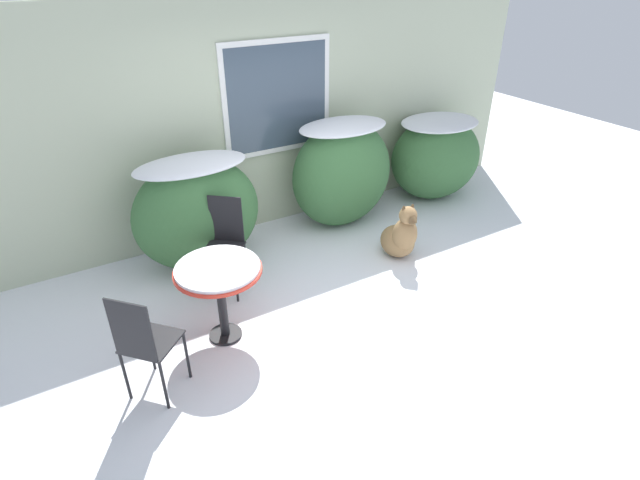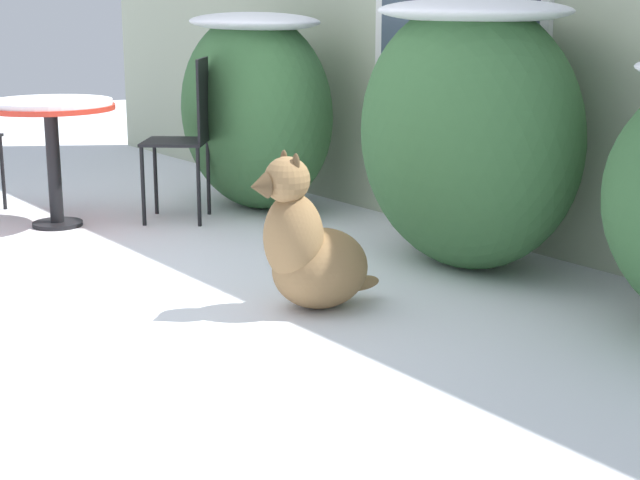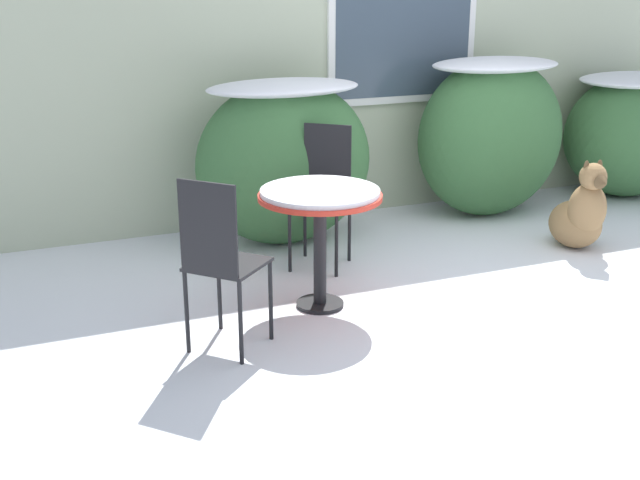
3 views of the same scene
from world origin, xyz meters
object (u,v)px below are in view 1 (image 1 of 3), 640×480
Objects in this scene: patio_table at (219,277)px; dog at (400,237)px; patio_chair_near_table at (225,241)px; patio_chair_far_side at (145,342)px.

dog is at bearing 7.06° from patio_table.
dog is (1.89, -0.45, -0.29)m from patio_chair_near_table.
dog is (2.22, 0.27, -0.38)m from patio_table.
patio_chair_near_table reaches higher than dog.
patio_chair_far_side is (-1.05, -1.10, 0.00)m from patio_chair_near_table.
patio_chair_near_table is (0.32, 0.72, -0.10)m from patio_table.
patio_chair_far_side is at bearing -94.14° from patio_chair_near_table.
patio_chair_far_side is 3.03m from dog.
patio_chair_near_table is 1.40× the size of dog.
patio_table is 0.77× the size of patio_chair_near_table.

